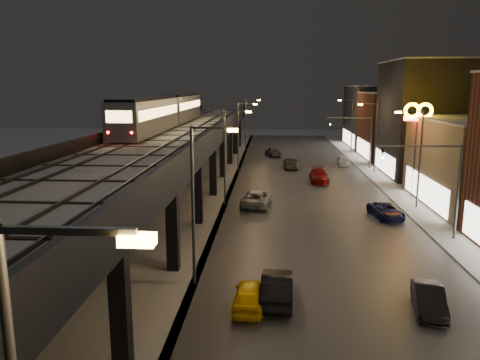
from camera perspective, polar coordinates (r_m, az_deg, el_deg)
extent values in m
cube|color=#46474D|center=(48.11, 8.40, -2.01)|extent=(17.00, 120.00, 0.06)
cube|color=#9FA1A8|center=(49.94, 19.92, -2.04)|extent=(4.00, 120.00, 0.14)
cube|color=#9FA1A8|center=(48.88, -7.58, -1.77)|extent=(11.00, 120.00, 0.06)
cube|color=black|center=(44.99, -8.51, 4.53)|extent=(9.00, 100.00, 1.00)
cube|color=black|center=(19.55, -14.40, -14.52)|extent=(0.70, 0.70, 5.30)
cube|color=black|center=(20.07, -24.92, -6.87)|extent=(8.00, 0.60, 0.50)
cube|color=black|center=(30.92, -21.81, -5.26)|extent=(0.70, 0.70, 5.30)
cube|color=black|center=(28.55, -8.21, -5.89)|extent=(0.70, 0.70, 5.30)
cube|color=black|center=(28.91, -15.54, -0.86)|extent=(8.00, 0.60, 0.50)
cube|color=black|center=(39.86, -15.71, -1.25)|extent=(0.70, 0.70, 5.30)
cube|color=black|center=(38.06, -5.13, -1.45)|extent=(0.70, 0.70, 5.30)
cube|color=black|center=(38.33, -10.68, 2.30)|extent=(8.00, 0.60, 0.50)
cube|color=black|center=(49.21, -11.89, 1.28)|extent=(0.70, 0.70, 5.30)
cube|color=black|center=(47.76, -3.30, 1.21)|extent=(0.70, 0.70, 5.30)
cube|color=black|center=(47.98, -7.74, 4.19)|extent=(8.00, 0.60, 0.50)
cube|color=black|center=(58.78, -9.30, 3.00)|extent=(0.70, 0.70, 5.30)
cube|color=black|center=(57.57, -2.10, 2.96)|extent=(0.70, 0.70, 5.30)
cube|color=black|center=(57.75, -5.78, 5.44)|extent=(8.00, 0.60, 0.50)
cube|color=black|center=(68.47, -7.44, 4.22)|extent=(0.70, 0.70, 5.30)
cube|color=black|center=(67.44, -1.24, 4.21)|extent=(0.70, 0.70, 5.30)
cube|color=black|center=(67.59, -4.39, 6.32)|extent=(8.00, 0.60, 0.50)
cube|color=black|center=(78.24, -6.03, 5.14)|extent=(0.70, 0.70, 5.30)
cube|color=black|center=(77.34, -0.60, 5.13)|extent=(0.70, 0.70, 5.30)
cube|color=black|center=(77.47, -3.35, 6.98)|extent=(8.00, 0.60, 0.50)
cube|color=black|center=(88.06, -4.93, 5.85)|extent=(0.70, 0.70, 5.30)
cube|color=black|center=(87.26, -0.10, 5.84)|extent=(0.70, 0.70, 5.30)
cube|color=black|center=(87.38, -2.54, 7.48)|extent=(8.00, 0.60, 0.50)
cube|color=#B2B7C1|center=(44.92, -8.54, 5.26)|extent=(8.40, 100.00, 0.16)
cube|color=#332D28|center=(45.70, -12.51, 5.42)|extent=(0.08, 98.00, 0.16)
cube|color=#332D28|center=(45.32, -10.75, 5.45)|extent=(0.08, 98.00, 0.16)
cube|color=#332D28|center=(44.66, -6.93, 5.48)|extent=(0.08, 98.00, 0.16)
cube|color=#332D28|center=(44.41, -5.09, 5.48)|extent=(0.08, 98.00, 0.16)
cube|color=black|center=(31.48, -13.89, 2.68)|extent=(7.80, 0.24, 0.06)
cube|color=black|center=(46.86, -8.03, 5.66)|extent=(7.80, 0.24, 0.06)
cube|color=black|center=(62.55, -5.06, 7.14)|extent=(7.80, 0.24, 0.06)
cube|color=black|center=(78.37, -3.27, 8.01)|extent=(7.80, 0.24, 0.06)
cube|color=black|center=(44.16, -3.00, 5.88)|extent=(0.30, 100.00, 1.10)
cube|color=black|center=(46.00, -13.88, 5.79)|extent=(0.30, 100.00, 1.10)
cube|color=white|center=(46.95, 21.57, -1.07)|extent=(0.10, 12.00, 2.40)
cube|color=black|center=(63.21, 22.81, 6.81)|extent=(12.00, 13.00, 14.00)
cube|color=white|center=(62.11, 17.15, 2.10)|extent=(0.10, 10.40, 2.40)
cube|color=#B2B7C1|center=(63.15, 23.32, 13.21)|extent=(12.20, 13.20, 0.16)
cube|color=#582317|center=(76.70, 19.34, 6.21)|extent=(12.00, 12.00, 10.00)
cube|color=white|center=(75.66, 14.74, 3.82)|extent=(0.10, 9.60, 2.40)
cube|color=#B2B7C1|center=(76.46, 19.59, 9.99)|extent=(12.20, 12.20, 0.16)
cube|color=#262527|center=(90.20, 17.00, 7.35)|extent=(12.00, 16.00, 11.00)
cube|color=white|center=(89.34, 13.07, 5.00)|extent=(0.10, 12.80, 2.40)
cube|color=#B2B7C1|center=(90.02, 17.21, 10.89)|extent=(12.20, 16.20, 0.16)
cube|color=#38383A|center=(7.66, -20.44, -5.82)|extent=(2.20, 0.12, 0.12)
cube|color=#FFAD46|center=(7.32, -12.42, -7.13)|extent=(0.55, 0.28, 0.18)
cylinder|color=#38383A|center=(25.86, -5.75, -3.40)|extent=(0.18, 0.18, 9.00)
cube|color=#38383A|center=(24.95, -3.44, 6.37)|extent=(2.20, 0.12, 0.12)
cube|color=#FFAD46|center=(24.84, -0.91, 6.09)|extent=(0.55, 0.28, 0.18)
cylinder|color=#38383A|center=(43.36, -1.87, 2.66)|extent=(0.18, 0.18, 9.00)
cube|color=#38383A|center=(42.83, -0.43, 8.48)|extent=(2.20, 0.12, 0.12)
cube|color=#FFAD46|center=(42.77, 1.05, 8.31)|extent=(0.55, 0.28, 0.18)
cylinder|color=#38383A|center=(45.22, 21.07, 2.26)|extent=(0.18, 0.18, 9.00)
cube|color=#38383A|center=(44.48, 20.11, 7.90)|extent=(2.20, 0.12, 0.12)
cube|color=#FFAD46|center=(44.19, 18.72, 7.82)|extent=(0.55, 0.28, 0.18)
cylinder|color=#38383A|center=(61.16, -0.23, 5.21)|extent=(0.18, 0.18, 9.00)
cube|color=#38383A|center=(60.78, 0.81, 9.33)|extent=(2.20, 0.12, 0.12)
cube|color=#FFAD46|center=(60.73, 1.86, 9.21)|extent=(0.55, 0.28, 0.18)
cylinder|color=#38383A|center=(62.49, 16.24, 4.89)|extent=(0.18, 0.18, 9.00)
cube|color=#38383A|center=(61.95, 15.47, 8.97)|extent=(2.20, 0.12, 0.12)
cube|color=#FFAD46|center=(61.74, 14.45, 8.90)|extent=(0.55, 0.28, 0.18)
cylinder|color=#38383A|center=(79.04, 0.67, 6.61)|extent=(0.18, 0.18, 9.00)
cube|color=#38383A|center=(78.75, 1.49, 9.80)|extent=(2.20, 0.12, 0.12)
cube|color=#FFAD46|center=(78.72, 2.30, 9.70)|extent=(0.55, 0.28, 0.18)
cylinder|color=#38383A|center=(80.08, 13.51, 6.36)|extent=(0.18, 0.18, 9.00)
cube|color=#38383A|center=(79.66, 12.86, 9.54)|extent=(2.20, 0.12, 0.12)
cube|color=#FFAD46|center=(79.50, 12.07, 9.48)|extent=(0.55, 0.28, 0.18)
cylinder|color=#38383A|center=(37.05, 25.02, -1.50)|extent=(0.20, 0.20, 7.00)
cube|color=#38383A|center=(35.50, 20.95, 3.88)|extent=(6.00, 0.12, 0.12)
imported|color=black|center=(34.91, 16.97, 3.20)|extent=(0.20, 0.16, 1.00)
sphere|color=#0CFF26|center=(34.80, 17.00, 2.75)|extent=(0.18, 0.18, 0.18)
cylinder|color=#38383A|center=(65.51, 15.64, 4.32)|extent=(0.20, 0.20, 7.00)
cube|color=#38383A|center=(64.65, 13.18, 7.39)|extent=(6.00, 0.12, 0.12)
imported|color=black|center=(64.33, 10.95, 7.01)|extent=(0.20, 0.16, 1.00)
sphere|color=#0CFF26|center=(64.20, 10.95, 6.78)|extent=(0.18, 0.18, 0.18)
cube|color=gray|center=(46.62, -11.30, 7.64)|extent=(2.79, 16.85, 3.18)
cube|color=black|center=(46.55, -11.38, 9.74)|extent=(2.50, 16.36, 0.24)
cube|color=#FBC06E|center=(46.98, -12.99, 8.13)|extent=(0.05, 15.40, 0.87)
cube|color=#FBC06E|center=(46.25, -9.62, 8.21)|extent=(0.05, 15.40, 0.87)
cube|color=gray|center=(63.49, -7.25, 8.71)|extent=(2.79, 16.85, 3.18)
cube|color=black|center=(63.44, -7.29, 10.25)|extent=(2.50, 16.36, 0.24)
cube|color=#FBC06E|center=(63.76, -8.52, 9.07)|extent=(0.05, 15.40, 0.87)
cube|color=#FBC06E|center=(63.23, -6.00, 9.12)|extent=(0.05, 15.40, 0.87)
cube|color=#FBC06E|center=(38.52, -14.56, 7.48)|extent=(2.12, 0.05, 0.96)
sphere|color=#FF0C0C|center=(38.91, -15.83, 5.60)|extent=(0.19, 0.19, 0.19)
sphere|color=#FF0C0C|center=(38.31, -13.10, 5.65)|extent=(0.19, 0.19, 0.19)
imported|color=#F9C400|center=(24.30, 1.16, -13.98)|extent=(1.73, 3.95, 1.33)
imported|color=black|center=(25.01, 4.53, -13.00)|extent=(1.78, 4.68, 1.52)
imported|color=gray|center=(43.71, 2.02, -2.30)|extent=(2.99, 5.54, 1.48)
imported|color=#505152|center=(64.18, 6.22, 2.04)|extent=(2.11, 5.03, 1.45)
imported|color=#4C4E53|center=(74.83, 4.01, 3.44)|extent=(2.96, 4.81, 1.53)
imported|color=black|center=(25.65, 22.02, -13.46)|extent=(2.07, 4.15, 1.31)
imported|color=#14184B|center=(41.63, 17.38, -3.70)|extent=(2.72, 4.70, 1.23)
imported|color=maroon|center=(55.32, 9.61, 0.46)|extent=(2.18, 5.18, 1.49)
imported|color=silver|center=(67.44, 12.43, 2.23)|extent=(1.70, 3.92, 1.32)
cylinder|color=#38383A|center=(50.07, 20.54, 2.33)|extent=(0.24, 0.24, 7.65)
cube|color=#FF0C0C|center=(49.64, 20.87, 7.02)|extent=(2.68, 0.25, 0.48)
torus|color=#FABD00|center=(49.42, 20.24, 7.94)|extent=(1.58, 0.58, 1.55)
torus|color=#FABD00|center=(49.78, 21.62, 7.86)|extent=(1.58, 0.58, 1.55)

